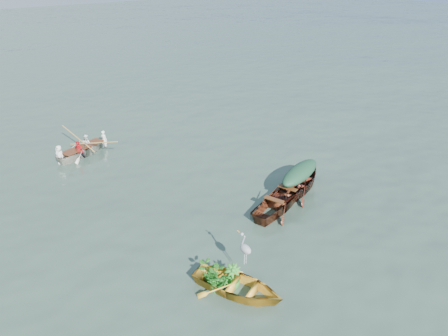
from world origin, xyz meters
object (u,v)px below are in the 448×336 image
object	(u,v)px
yellow_dinghy	(238,293)
green_tarp_boat	(298,191)
heron	(245,254)
rowed_boat	(84,155)
open_wooden_boat	(280,208)

from	to	relation	value
yellow_dinghy	green_tarp_boat	size ratio (longest dim) A/B	0.70
green_tarp_boat	heron	world-z (taller)	heron
yellow_dinghy	rowed_boat	world-z (taller)	yellow_dinghy
heron	open_wooden_boat	bearing A→B (deg)	7.10
rowed_boat	green_tarp_boat	bearing A→B (deg)	-166.86
green_tarp_boat	heron	size ratio (longest dim) A/B	4.79
green_tarp_boat	rowed_boat	size ratio (longest dim) A/B	1.22
yellow_dinghy	green_tarp_boat	xyz separation A→B (m)	(5.19, 2.97, 0.00)
open_wooden_boat	heron	distance (m)	4.08
green_tarp_boat	rowed_boat	xyz separation A→B (m)	(-5.33, 7.87, 0.00)
open_wooden_boat	heron	size ratio (longest dim) A/B	4.43
heron	yellow_dinghy	bearing A→B (deg)	-174.81
green_tarp_boat	rowed_boat	distance (m)	9.51
open_wooden_boat	green_tarp_boat	bearing A→B (deg)	-89.23
open_wooden_boat	rowed_boat	bearing A→B (deg)	6.55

